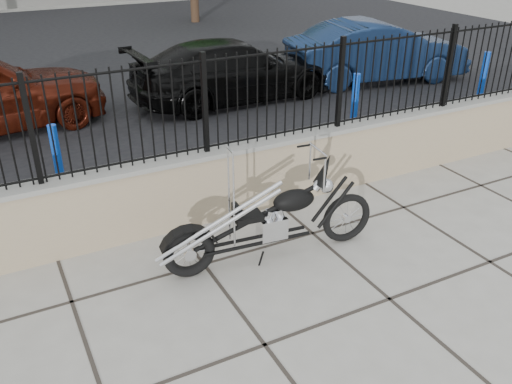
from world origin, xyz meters
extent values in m
plane|color=#99968E|center=(0.00, 0.00, 0.00)|extent=(90.00, 90.00, 0.00)
plane|color=black|center=(0.00, 12.50, 0.00)|extent=(30.00, 30.00, 0.00)
cube|color=gray|center=(0.00, 2.50, 0.48)|extent=(14.00, 0.36, 0.96)
cube|color=black|center=(0.00, 2.50, 1.56)|extent=(14.00, 0.08, 1.20)
imported|color=black|center=(1.52, 7.10, 0.65)|extent=(4.57, 2.04, 1.30)
imported|color=#112140|center=(5.26, 6.92, 0.72)|extent=(4.55, 2.25, 1.43)
cylinder|color=#0E1FD2|center=(-2.63, 4.16, 0.52)|extent=(0.14, 0.14, 1.04)
cylinder|color=#0B63B3|center=(2.66, 4.27, 0.55)|extent=(0.14, 0.14, 1.10)
cylinder|color=#0E1EDB|center=(6.10, 4.40, 0.56)|extent=(0.14, 0.14, 1.11)
camera|label=1|loc=(-3.37, -3.42, 3.62)|focal=38.00mm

